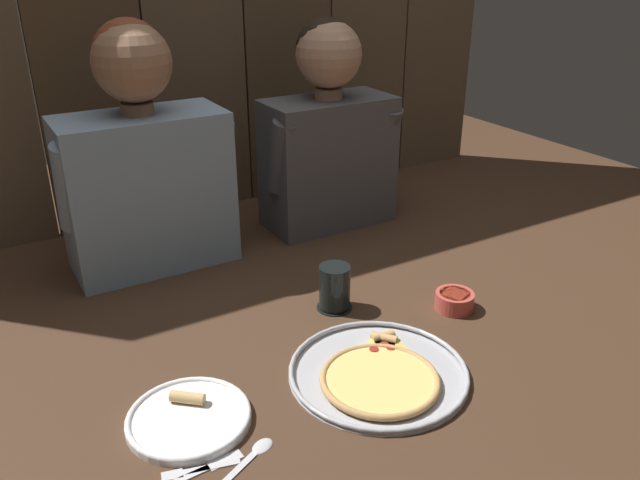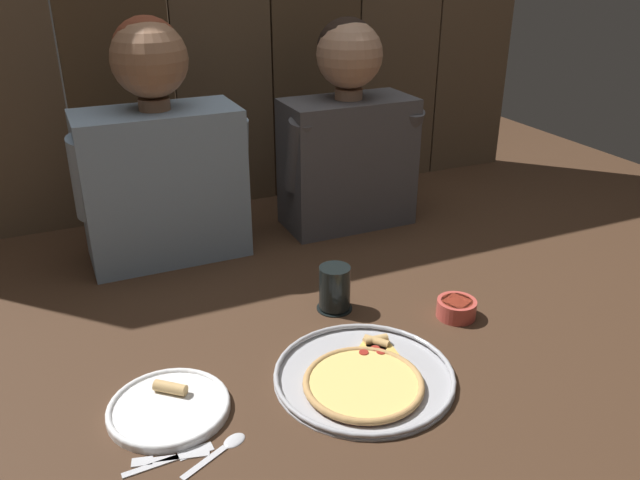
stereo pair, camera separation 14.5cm
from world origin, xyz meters
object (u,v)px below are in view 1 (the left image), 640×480
(diner_right, at_px, (328,133))
(diner_left, at_px, (144,160))
(dipping_bowl, at_px, (454,300))
(pizza_tray, at_px, (379,373))
(drinking_glass, at_px, (335,288))
(dinner_plate, at_px, (189,417))

(diner_right, bearing_deg, diner_left, 179.99)
(dipping_bowl, bearing_deg, pizza_tray, -157.55)
(pizza_tray, height_order, diner_right, diner_right)
(dipping_bowl, xyz_separation_m, diner_right, (0.02, 0.61, 0.26))
(diner_right, bearing_deg, drinking_glass, -119.49)
(dipping_bowl, height_order, diner_left, diner_left)
(diner_right, bearing_deg, dinner_plate, -136.42)
(pizza_tray, height_order, drinking_glass, drinking_glass)
(dinner_plate, distance_m, drinking_glass, 0.49)
(dinner_plate, height_order, diner_right, diner_right)
(dinner_plate, xyz_separation_m, dipping_bowl, (0.68, 0.06, 0.01))
(pizza_tray, distance_m, dinner_plate, 0.38)
(pizza_tray, distance_m, dipping_bowl, 0.34)
(dipping_bowl, distance_m, diner_left, 0.85)
(drinking_glass, relative_size, diner_right, 0.18)
(pizza_tray, xyz_separation_m, diner_right, (0.32, 0.74, 0.28))
(diner_left, bearing_deg, drinking_glass, -57.35)
(diner_left, height_order, diner_right, diner_left)
(drinking_glass, xyz_separation_m, diner_left, (-0.29, 0.46, 0.24))
(diner_right, bearing_deg, pizza_tray, -113.83)
(dipping_bowl, relative_size, diner_left, 0.14)
(dipping_bowl, bearing_deg, dinner_plate, -175.14)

